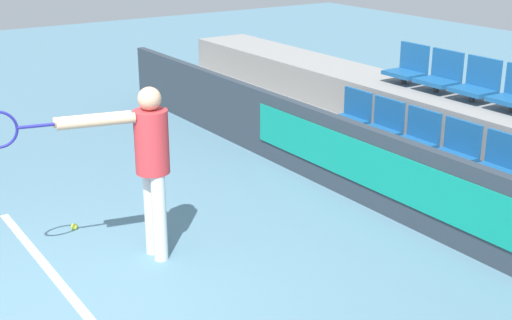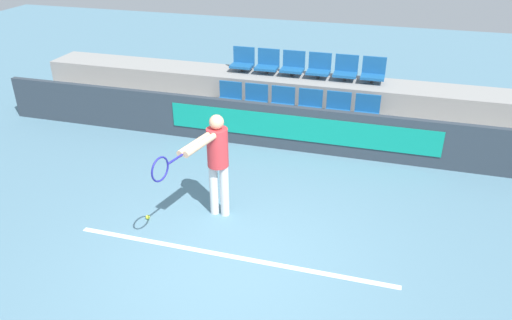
{
  "view_description": "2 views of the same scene",
  "coord_description": "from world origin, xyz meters",
  "px_view_note": "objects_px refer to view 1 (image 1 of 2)",
  "views": [
    {
      "loc": [
        5.02,
        -1.44,
        3.03
      ],
      "look_at": [
        -0.09,
        1.96,
        0.89
      ],
      "focal_mm": 50.0,
      "sensor_mm": 36.0,
      "label": 1
    },
    {
      "loc": [
        1.82,
        -4.84,
        4.22
      ],
      "look_at": [
        -0.13,
        1.87,
        0.59
      ],
      "focal_mm": 35.0,
      "sensor_mm": 36.0,
      "label": 2
    }
  ],
  "objects_px": {
    "stadium_chair_0": "(352,114)",
    "stadium_chair_4": "(499,163)",
    "stadium_chair_1": "(383,124)",
    "stadium_chair_2": "(417,136)",
    "stadium_chair_6": "(408,67)",
    "stadium_chair_8": "(477,83)",
    "tennis_ball": "(74,227)",
    "tennis_player": "(143,156)",
    "stadium_chair_7": "(441,75)",
    "stadium_chair_3": "(456,149)"
  },
  "relations": [
    {
      "from": "stadium_chair_8",
      "to": "tennis_player",
      "type": "bearing_deg",
      "value": -93.02
    },
    {
      "from": "tennis_ball",
      "to": "stadium_chair_2",
      "type": "bearing_deg",
      "value": 71.62
    },
    {
      "from": "stadium_chair_7",
      "to": "stadium_chair_0",
      "type": "bearing_deg",
      "value": -120.8
    },
    {
      "from": "stadium_chair_0",
      "to": "stadium_chair_1",
      "type": "distance_m",
      "value": 0.55
    },
    {
      "from": "stadium_chair_3",
      "to": "tennis_ball",
      "type": "distance_m",
      "value": 4.02
    },
    {
      "from": "stadium_chair_6",
      "to": "tennis_ball",
      "type": "bearing_deg",
      "value": -91.04
    },
    {
      "from": "stadium_chair_0",
      "to": "tennis_player",
      "type": "height_order",
      "value": "tennis_player"
    },
    {
      "from": "stadium_chair_6",
      "to": "stadium_chair_4",
      "type": "bearing_deg",
      "value": -22.75
    },
    {
      "from": "stadium_chair_6",
      "to": "tennis_player",
      "type": "height_order",
      "value": "tennis_player"
    },
    {
      "from": "stadium_chair_6",
      "to": "tennis_ball",
      "type": "relative_size",
      "value": 7.58
    },
    {
      "from": "stadium_chair_3",
      "to": "stadium_chair_4",
      "type": "height_order",
      "value": "same"
    },
    {
      "from": "stadium_chair_6",
      "to": "stadium_chair_0",
      "type": "bearing_deg",
      "value": -90.0
    },
    {
      "from": "stadium_chair_0",
      "to": "tennis_player",
      "type": "distance_m",
      "value": 3.34
    },
    {
      "from": "stadium_chair_8",
      "to": "stadium_chair_7",
      "type": "bearing_deg",
      "value": 180.0
    },
    {
      "from": "stadium_chair_1",
      "to": "stadium_chair_2",
      "type": "xyz_separation_m",
      "value": [
        0.55,
        0.0,
        0.0
      ]
    },
    {
      "from": "stadium_chair_0",
      "to": "stadium_chair_2",
      "type": "distance_m",
      "value": 1.1
    },
    {
      "from": "stadium_chair_1",
      "to": "stadium_chair_6",
      "type": "distance_m",
      "value": 1.18
    },
    {
      "from": "stadium_chair_2",
      "to": "stadium_chair_8",
      "type": "bearing_deg",
      "value": 90.0
    },
    {
      "from": "stadium_chair_7",
      "to": "stadium_chair_8",
      "type": "bearing_deg",
      "value": 0.0
    },
    {
      "from": "tennis_ball",
      "to": "stadium_chair_4",
      "type": "bearing_deg",
      "value": 57.31
    },
    {
      "from": "stadium_chair_0",
      "to": "stadium_chair_4",
      "type": "xyz_separation_m",
      "value": [
        2.21,
        0.0,
        0.0
      ]
    },
    {
      "from": "stadium_chair_0",
      "to": "stadium_chair_7",
      "type": "bearing_deg",
      "value": 59.2
    },
    {
      "from": "stadium_chair_4",
      "to": "stadium_chair_6",
      "type": "relative_size",
      "value": 1.0
    },
    {
      "from": "stadium_chair_2",
      "to": "stadium_chair_7",
      "type": "relative_size",
      "value": 1.0
    },
    {
      "from": "stadium_chair_2",
      "to": "tennis_ball",
      "type": "relative_size",
      "value": 7.58
    },
    {
      "from": "stadium_chair_1",
      "to": "tennis_player",
      "type": "xyz_separation_m",
      "value": [
        0.33,
        -3.21,
        0.31
      ]
    },
    {
      "from": "stadium_chair_3",
      "to": "stadium_chair_4",
      "type": "xyz_separation_m",
      "value": [
        0.55,
        0.0,
        0.0
      ]
    },
    {
      "from": "stadium_chair_4",
      "to": "tennis_ball",
      "type": "distance_m",
      "value": 4.29
    },
    {
      "from": "stadium_chair_2",
      "to": "stadium_chair_6",
      "type": "xyz_separation_m",
      "value": [
        -1.1,
        0.93,
        0.48
      ]
    },
    {
      "from": "stadium_chair_4",
      "to": "tennis_player",
      "type": "height_order",
      "value": "tennis_player"
    },
    {
      "from": "stadium_chair_1",
      "to": "stadium_chair_8",
      "type": "distance_m",
      "value": 1.18
    },
    {
      "from": "stadium_chair_3",
      "to": "stadium_chair_4",
      "type": "relative_size",
      "value": 1.0
    },
    {
      "from": "stadium_chair_7",
      "to": "tennis_ball",
      "type": "xyz_separation_m",
      "value": [
        -0.63,
        -4.5,
        -1.13
      ]
    },
    {
      "from": "stadium_chair_3",
      "to": "stadium_chair_6",
      "type": "xyz_separation_m",
      "value": [
        -1.66,
        0.93,
        0.48
      ]
    },
    {
      "from": "stadium_chair_4",
      "to": "tennis_ball",
      "type": "relative_size",
      "value": 7.58
    },
    {
      "from": "stadium_chair_4",
      "to": "tennis_ball",
      "type": "bearing_deg",
      "value": -122.69
    },
    {
      "from": "stadium_chair_0",
      "to": "stadium_chair_8",
      "type": "bearing_deg",
      "value": 39.99
    },
    {
      "from": "stadium_chair_1",
      "to": "stadium_chair_8",
      "type": "bearing_deg",
      "value": 59.2
    },
    {
      "from": "stadium_chair_8",
      "to": "stadium_chair_4",
      "type": "bearing_deg",
      "value": -39.99
    },
    {
      "from": "stadium_chair_4",
      "to": "tennis_ball",
      "type": "height_order",
      "value": "stadium_chair_4"
    },
    {
      "from": "stadium_chair_2",
      "to": "stadium_chair_1",
      "type": "bearing_deg",
      "value": 180.0
    },
    {
      "from": "stadium_chair_0",
      "to": "stadium_chair_6",
      "type": "height_order",
      "value": "stadium_chair_6"
    },
    {
      "from": "stadium_chair_4",
      "to": "stadium_chair_6",
      "type": "xyz_separation_m",
      "value": [
        -2.21,
        0.93,
        0.48
      ]
    },
    {
      "from": "stadium_chair_2",
      "to": "stadium_chair_8",
      "type": "distance_m",
      "value": 1.04
    },
    {
      "from": "stadium_chair_0",
      "to": "tennis_player",
      "type": "bearing_deg",
      "value": -74.55
    },
    {
      "from": "stadium_chair_0",
      "to": "stadium_chair_8",
      "type": "height_order",
      "value": "stadium_chair_8"
    },
    {
      "from": "stadium_chair_4",
      "to": "stadium_chair_1",
      "type": "bearing_deg",
      "value": 180.0
    },
    {
      "from": "stadium_chair_2",
      "to": "stadium_chair_6",
      "type": "bearing_deg",
      "value": 140.01
    },
    {
      "from": "stadium_chair_4",
      "to": "tennis_player",
      "type": "bearing_deg",
      "value": -112.41
    },
    {
      "from": "stadium_chair_6",
      "to": "tennis_ball",
      "type": "distance_m",
      "value": 4.64
    }
  ]
}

